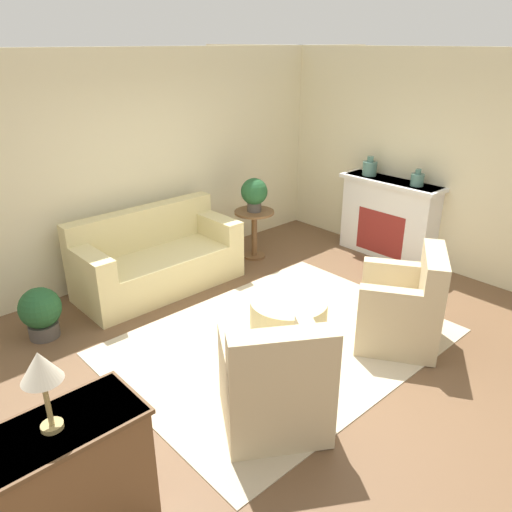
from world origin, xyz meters
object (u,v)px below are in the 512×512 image
at_px(dresser, 64,483).
at_px(vase_mantel_near, 370,168).
at_px(ottoman_table, 289,313).
at_px(side_table, 254,226).
at_px(table_lamp, 41,370).
at_px(couch, 157,260).
at_px(vase_mantel_far, 417,179).
at_px(armchair_left, 275,387).
at_px(armchair_right, 404,309).
at_px(potted_plant_on_side_table, 254,193).
at_px(potted_plant_floor, 41,311).

relative_size(dresser, vase_mantel_near, 3.77).
distance_m(ottoman_table, dresser, 2.76).
distance_m(side_table, table_lamp, 4.62).
distance_m(ottoman_table, table_lamp, 2.92).
height_order(side_table, vase_mantel_near, vase_mantel_near).
height_order(couch, table_lamp, table_lamp).
bearing_deg(vase_mantel_far, armchair_left, -163.94).
bearing_deg(armchair_right, armchair_left, 180.00).
relative_size(armchair_right, potted_plant_on_side_table, 2.34).
bearing_deg(side_table, couch, 175.09).
xyz_separation_m(couch, armchair_right, (1.14, -2.78, 0.03)).
xyz_separation_m(armchair_left, armchair_right, (1.82, 0.00, 0.00)).
height_order(vase_mantel_near, table_lamp, vase_mantel_near).
height_order(ottoman_table, vase_mantel_far, vase_mantel_far).
bearing_deg(dresser, potted_plant_floor, 72.53).
height_order(couch, vase_mantel_far, vase_mantel_far).
distance_m(vase_mantel_near, table_lamp, 5.47).
relative_size(armchair_right, ottoman_table, 1.35).
distance_m(side_table, potted_plant_on_side_table, 0.48).
relative_size(potted_plant_on_side_table, table_lamp, 0.92).
distance_m(potted_plant_floor, table_lamp, 2.73).
bearing_deg(side_table, dresser, -146.78).
distance_m(ottoman_table, vase_mantel_near, 2.88).
distance_m(couch, potted_plant_floor, 1.53).
bearing_deg(ottoman_table, vase_mantel_far, 3.85).
height_order(ottoman_table, side_table, side_table).
height_order(side_table, dresser, dresser).
xyz_separation_m(vase_mantel_far, potted_plant_floor, (-4.45, 1.55, -0.90)).
bearing_deg(side_table, ottoman_table, -122.79).
bearing_deg(armchair_left, potted_plant_floor, 108.01).
relative_size(dresser, vase_mantel_far, 4.58).
bearing_deg(dresser, table_lamp, -90.00).
xyz_separation_m(couch, potted_plant_floor, (-1.52, -0.19, -0.06)).
distance_m(vase_mantel_near, vase_mantel_far, 0.75).
height_order(ottoman_table, table_lamp, table_lamp).
bearing_deg(vase_mantel_near, vase_mantel_far, -90.00).
xyz_separation_m(dresser, vase_mantel_near, (5.22, 1.63, 0.77)).
relative_size(armchair_right, vase_mantel_near, 4.02).
xyz_separation_m(ottoman_table, vase_mantel_far, (2.56, 0.17, 0.93)).
height_order(armchair_right, vase_mantel_near, vase_mantel_near).
height_order(dresser, vase_mantel_near, vase_mantel_near).
bearing_deg(armchair_left, ottoman_table, 39.54).
height_order(potted_plant_on_side_table, table_lamp, table_lamp).
xyz_separation_m(armchair_right, vase_mantel_near, (1.79, 1.79, 0.83)).
xyz_separation_m(potted_plant_floor, table_lamp, (-0.77, -2.43, 0.97)).
xyz_separation_m(potted_plant_on_side_table, table_lamp, (-3.81, -2.49, 0.31)).
height_order(couch, armchair_left, armchair_left).
bearing_deg(armchair_left, dresser, 174.48).
distance_m(dresser, potted_plant_floor, 2.56).
relative_size(couch, side_table, 2.93).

